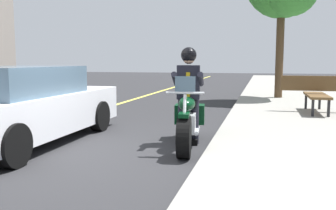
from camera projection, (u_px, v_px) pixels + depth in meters
ground_plane at (82, 154)px, 6.11m from camera, size 80.00×80.00×0.00m
motorcycle_main at (188, 121)px, 6.61m from camera, size 2.22×0.77×1.26m
rider_main at (188, 87)px, 6.73m from camera, size 0.67×0.61×1.74m
car_silver at (20, 106)px, 6.78m from camera, size 4.60×1.92×1.40m
bench_sidewalk at (317, 91)px, 9.87m from camera, size 1.80×1.80×0.95m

